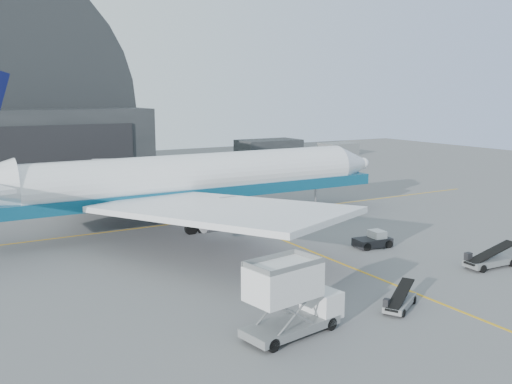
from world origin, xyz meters
TOP-DOWN VIEW (x-y plane):
  - ground at (0.00, 0.00)m, footprint 200.00×200.00m
  - taxi_lines at (0.00, 12.67)m, footprint 80.00×42.12m
  - distant_bldg_a at (38.00, 72.00)m, footprint 14.00×8.00m
  - distant_bldg_b at (55.00, 68.00)m, footprint 8.00×6.00m
  - airliner at (-6.35, 18.05)m, footprint 52.66×51.06m
  - catering_truck at (-12.06, -11.48)m, footprint 6.95×3.48m
  - pushback_tug at (6.04, 1.22)m, footprint 3.69×2.41m
  - belt_loader_a at (-3.21, -11.70)m, footprint 4.00×3.06m
  - belt_loader_b at (10.13, -8.64)m, footprint 5.20×2.02m
  - traffic_cone at (1.71, 8.00)m, footprint 0.35×0.35m

SIDE VIEW (x-z plane):
  - ground at x=0.00m, z-range 0.00..0.00m
  - distant_bldg_a at x=38.00m, z-range -2.00..2.00m
  - distant_bldg_b at x=55.00m, z-range -1.40..1.40m
  - taxi_lines at x=0.00m, z-range 0.00..0.02m
  - traffic_cone at x=1.71m, z-range -0.01..0.49m
  - belt_loader_a at x=-3.21m, z-range -0.30..1.27m
  - belt_loader_b at x=10.13m, z-range -0.38..1.59m
  - pushback_tug at x=6.04m, z-range -0.20..1.41m
  - catering_truck at x=-12.06m, z-range 0.03..4.60m
  - airliner at x=-6.35m, z-range -4.07..14.41m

